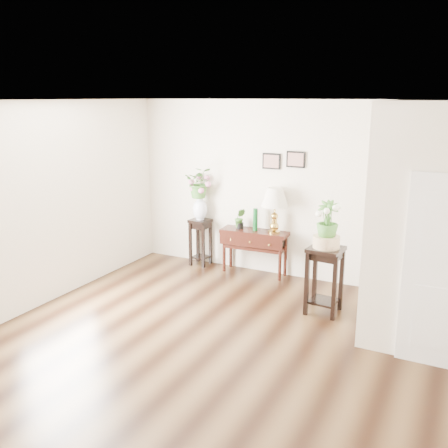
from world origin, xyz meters
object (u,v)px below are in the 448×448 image
Objects in this scene: table_lamp at (275,211)px; plant_stand_a at (200,242)px; plant_stand_b at (324,280)px; console_table at (254,252)px.

plant_stand_a is at bearing 180.00° from table_lamp.
plant_stand_b reaches higher than plant_stand_a.
console_table is 1.37× the size of plant_stand_a.
console_table is 1.01m from plant_stand_a.
plant_stand_b is at bearing -37.76° from console_table.
table_lamp is 1.61m from plant_stand_b.
table_lamp is 1.51m from plant_stand_a.
plant_stand_a is 0.88× the size of plant_stand_b.
table_lamp reaches higher than plant_stand_a.
table_lamp is (0.34, 0.00, 0.72)m from console_table.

